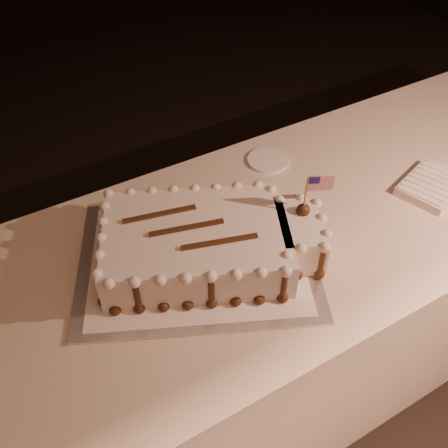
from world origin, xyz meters
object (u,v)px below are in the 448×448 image
banquet_table (305,290)px  sheet_cake (209,243)px  side_plate (268,160)px  cake_board (197,260)px  napkin_stack (432,186)px

banquet_table → sheet_cake: 0.57m
side_plate → banquet_table: bearing=-89.3°
banquet_table → cake_board: cake_board is taller
sheet_cake → side_plate: 0.46m
banquet_table → cake_board: (-0.40, 0.00, 0.38)m
banquet_table → sheet_cake: sheet_cake is taller
banquet_table → napkin_stack: napkin_stack is taller
cake_board → sheet_cake: (0.03, -0.01, 0.06)m
napkin_stack → side_plate: 0.50m
napkin_stack → banquet_table: bearing=164.3°
sheet_cake → side_plate: sheet_cake is taller
cake_board → sheet_cake: 0.07m
cake_board → side_plate: size_ratio=4.60×
banquet_table → napkin_stack: bearing=-15.7°
banquet_table → side_plate: 0.46m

